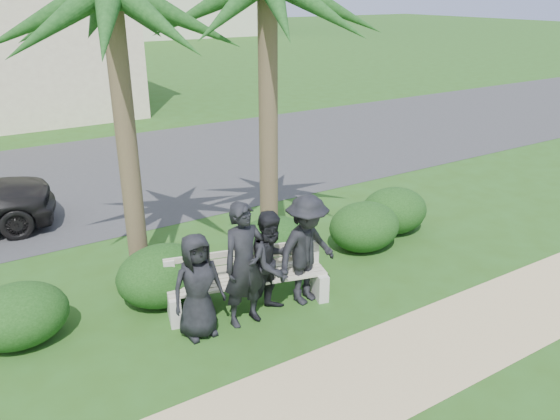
{
  "coord_description": "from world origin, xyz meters",
  "views": [
    {
      "loc": [
        -3.67,
        -5.93,
        4.52
      ],
      "look_at": [
        0.66,
        1.0,
        1.21
      ],
      "focal_mm": 35.0,
      "sensor_mm": 36.0,
      "label": 1
    }
  ],
  "objects_px": {
    "man_c": "(272,263)",
    "man_b": "(245,265)",
    "man_a": "(198,286)",
    "park_bench": "(247,283)",
    "man_d": "(307,250)"
  },
  "relations": [
    {
      "from": "park_bench",
      "to": "man_d",
      "type": "bearing_deg",
      "value": -8.83
    },
    {
      "from": "man_d",
      "to": "man_c",
      "type": "bearing_deg",
      "value": 166.76
    },
    {
      "from": "man_b",
      "to": "man_d",
      "type": "distance_m",
      "value": 1.07
    },
    {
      "from": "park_bench",
      "to": "man_c",
      "type": "relative_size",
      "value": 1.57
    },
    {
      "from": "man_a",
      "to": "man_b",
      "type": "distance_m",
      "value": 0.72
    },
    {
      "from": "man_a",
      "to": "man_c",
      "type": "bearing_deg",
      "value": -3.28
    },
    {
      "from": "park_bench",
      "to": "man_b",
      "type": "bearing_deg",
      "value": -107.11
    },
    {
      "from": "man_a",
      "to": "man_d",
      "type": "distance_m",
      "value": 1.77
    },
    {
      "from": "man_c",
      "to": "man_b",
      "type": "bearing_deg",
      "value": 166.41
    },
    {
      "from": "man_b",
      "to": "man_a",
      "type": "bearing_deg",
      "value": 171.62
    },
    {
      "from": "man_a",
      "to": "man_b",
      "type": "bearing_deg",
      "value": -6.66
    },
    {
      "from": "park_bench",
      "to": "man_d",
      "type": "height_order",
      "value": "man_d"
    },
    {
      "from": "man_a",
      "to": "man_c",
      "type": "relative_size",
      "value": 0.94
    },
    {
      "from": "park_bench",
      "to": "man_a",
      "type": "bearing_deg",
      "value": -147.39
    },
    {
      "from": "man_b",
      "to": "park_bench",
      "type": "bearing_deg",
      "value": 55.39
    }
  ]
}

